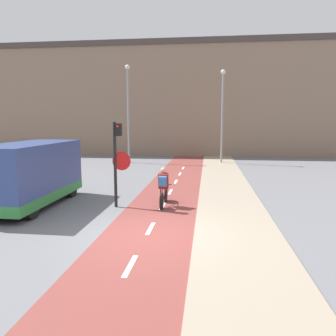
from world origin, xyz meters
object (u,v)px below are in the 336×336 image
cyclist_near (163,188)px  van (30,175)px  traffic_light_pole (117,155)px  street_lamp_sidewalk (222,107)px  street_lamp_far (128,104)px

cyclist_near → van: size_ratio=0.36×
traffic_light_pole → street_lamp_sidewalk: size_ratio=0.45×
street_lamp_far → van: bearing=-92.2°
traffic_light_pole → cyclist_near: size_ratio=1.75×
van → traffic_light_pole: bearing=3.9°
cyclist_near → street_lamp_far: bearing=109.2°
traffic_light_pole → cyclist_near: (1.62, 0.31, -1.21)m
cyclist_near → van: 4.90m
traffic_light_pole → street_lamp_sidewalk: street_lamp_sidewalk is taller
street_lamp_sidewalk → cyclist_near: size_ratio=3.88×
traffic_light_pole → cyclist_near: bearing=10.7°
traffic_light_pole → van: traffic_light_pole is taller
street_lamp_far → cyclist_near: (4.36, -12.53, -3.67)m
street_lamp_far → cyclist_near: bearing=-70.8°
cyclist_near → van: van is taller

